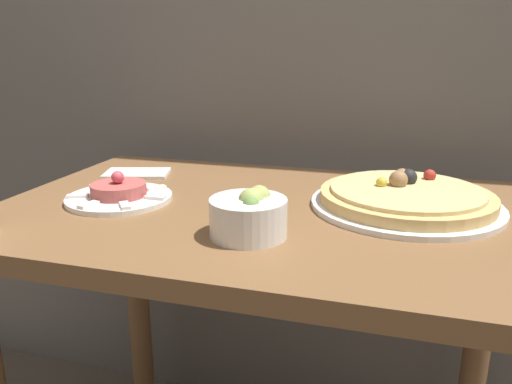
% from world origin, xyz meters
% --- Properties ---
extents(dining_table, '(1.01, 0.65, 0.79)m').
position_xyz_m(dining_table, '(0.00, 0.32, 0.64)').
color(dining_table, brown).
rests_on(dining_table, ground_plane).
extents(pizza_plate, '(0.35, 0.35, 0.07)m').
position_xyz_m(pizza_plate, '(0.25, 0.39, 0.81)').
color(pizza_plate, white).
rests_on(pizza_plate, dining_table).
extents(tartare_plate, '(0.20, 0.20, 0.06)m').
position_xyz_m(tartare_plate, '(-0.29, 0.28, 0.80)').
color(tartare_plate, white).
rests_on(tartare_plate, dining_table).
extents(small_bowl, '(0.12, 0.12, 0.08)m').
position_xyz_m(small_bowl, '(0.01, 0.18, 0.83)').
color(small_bowl, white).
rests_on(small_bowl, dining_table).
extents(napkin, '(0.16, 0.12, 0.01)m').
position_xyz_m(napkin, '(-0.35, 0.47, 0.79)').
color(napkin, white).
rests_on(napkin, dining_table).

